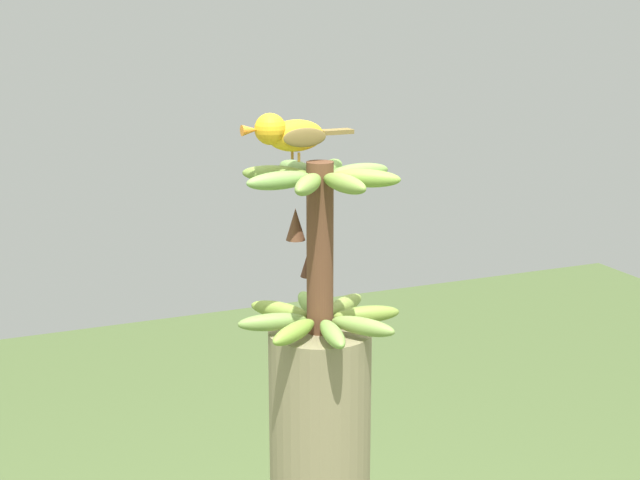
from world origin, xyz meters
TOP-DOWN VIEW (x-y plane):
  - banana_bunch at (-0.00, 0.00)m, footprint 0.31×0.31m
  - perched_bird at (-0.05, 0.03)m, footprint 0.21×0.06m

SIDE VIEW (x-z plane):
  - banana_bunch at x=0.00m, z-range 1.31..1.63m
  - perched_bird at x=-0.05m, z-range 1.64..1.72m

